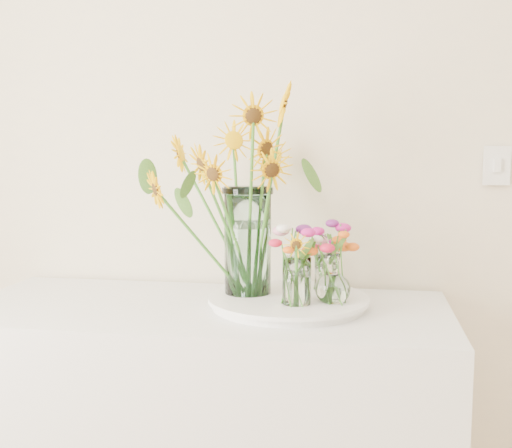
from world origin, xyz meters
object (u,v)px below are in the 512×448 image
at_px(tray, 288,303).
at_px(mason_jar, 248,241).
at_px(small_vase_b, 333,279).
at_px(small_vase_c, 325,273).
at_px(small_vase_a, 297,282).

relative_size(tray, mason_jar, 1.37).
relative_size(mason_jar, small_vase_b, 2.25).
height_order(tray, mason_jar, mason_jar).
bearing_deg(tray, small_vase_b, -18.30).
distance_m(small_vase_b, small_vase_c, 0.15).
relative_size(small_vase_b, small_vase_c, 1.25).
bearing_deg(small_vase_a, tray, 111.26).
relative_size(tray, small_vase_a, 3.26).
xyz_separation_m(small_vase_a, small_vase_c, (0.07, 0.19, -0.01)).
height_order(mason_jar, small_vase_c, mason_jar).
bearing_deg(tray, small_vase_c, 46.65).
bearing_deg(mason_jar, small_vase_a, -35.52).
distance_m(small_vase_a, small_vase_c, 0.20).
xyz_separation_m(tray, small_vase_b, (0.13, -0.04, 0.08)).
relative_size(tray, small_vase_c, 3.87).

